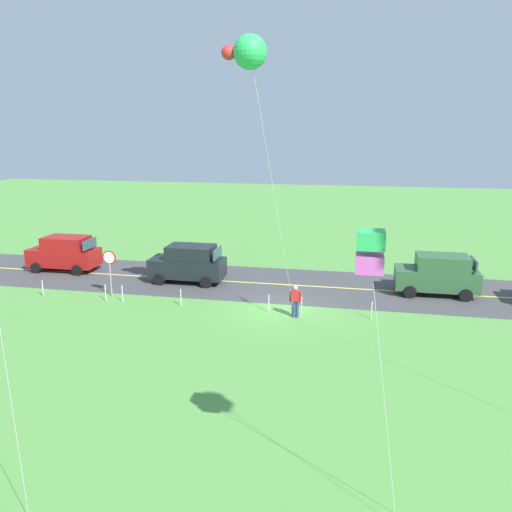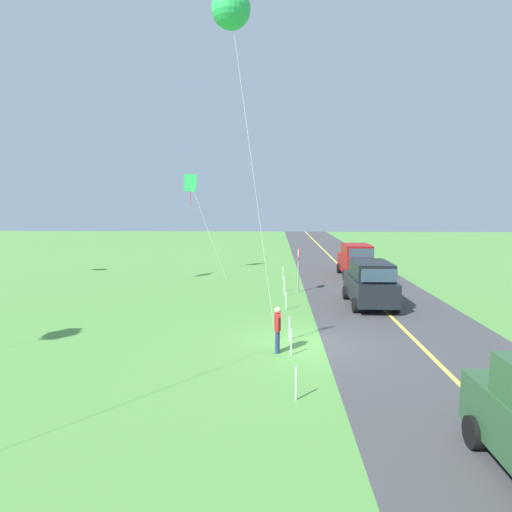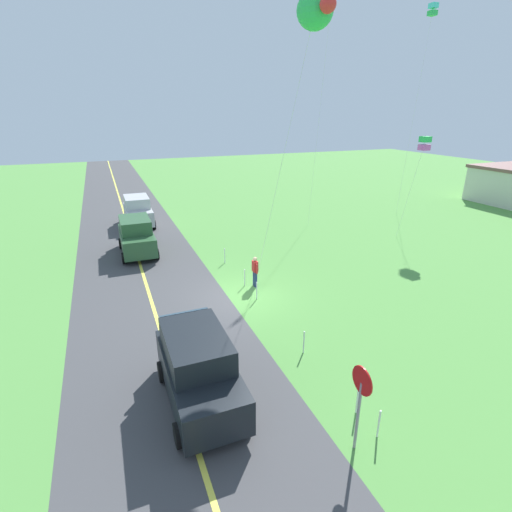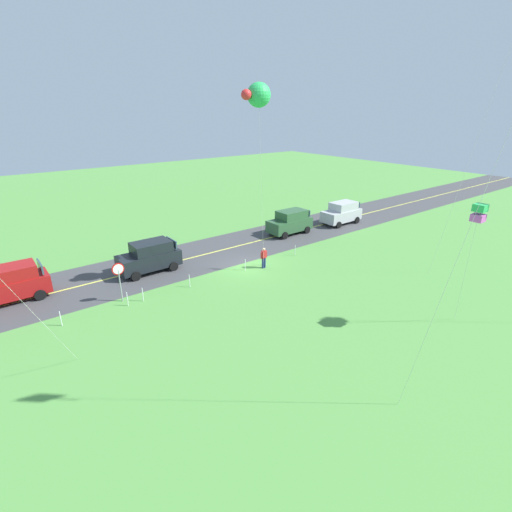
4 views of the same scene
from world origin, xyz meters
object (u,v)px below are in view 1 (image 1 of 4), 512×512
at_px(car_parked_east_near, 65,253).
at_px(kite_red_low, 249,52).
at_px(person_adult_near, 295,300).
at_px(car_suv_foreground, 189,263).
at_px(car_parked_west_near, 438,274).
at_px(kite_yellow_high, 370,252).
at_px(stop_sign, 110,264).

height_order(car_parked_east_near, kite_red_low, kite_red_low).
relative_size(person_adult_near, kite_red_low, 0.13).
bearing_deg(car_suv_foreground, car_parked_east_near, -5.91).
distance_m(car_suv_foreground, car_parked_west_near, 14.23).
bearing_deg(person_adult_near, car_parked_west_near, 36.77).
bearing_deg(car_parked_west_near, kite_yellow_high, 76.63).
height_order(car_parked_east_near, stop_sign, stop_sign).
xyz_separation_m(stop_sign, kite_red_low, (-8.38, 2.96, 10.13)).
height_order(car_suv_foreground, car_parked_west_near, same).
distance_m(car_parked_east_near, kite_red_low, 18.88).
distance_m(stop_sign, kite_red_low, 13.48).
height_order(person_adult_near, kite_red_low, kite_red_low).
bearing_deg(stop_sign, kite_yellow_high, 133.17).
bearing_deg(kite_red_low, car_parked_west_near, -143.67).
distance_m(car_suv_foreground, person_adult_near, 8.36).
xyz_separation_m(car_parked_east_near, kite_red_low, (-13.72, 7.22, 10.78)).
relative_size(car_parked_west_near, kite_red_low, 0.35).
bearing_deg(stop_sign, car_parked_east_near, -38.53).
bearing_deg(car_suv_foreground, kite_red_low, 128.65).
distance_m(car_parked_west_near, stop_sign, 17.96).
relative_size(car_suv_foreground, person_adult_near, 2.75).
distance_m(car_suv_foreground, kite_red_low, 13.48).
bearing_deg(car_suv_foreground, stop_sign, 45.26).
height_order(stop_sign, person_adult_near, stop_sign).
height_order(car_suv_foreground, kite_yellow_high, kite_yellow_high).
height_order(car_parked_east_near, person_adult_near, car_parked_east_near).
distance_m(person_adult_near, kite_yellow_high, 14.38).
xyz_separation_m(car_suv_foreground, kite_yellow_high, (-9.96, 17.52, 5.31)).
relative_size(car_suv_foreground, kite_red_low, 0.35).
height_order(kite_red_low, kite_yellow_high, kite_red_low).
distance_m(car_parked_east_near, kite_yellow_high, 26.72).
xyz_separation_m(car_suv_foreground, stop_sign, (3.32, 3.36, 0.65)).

